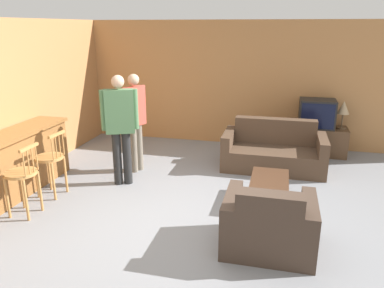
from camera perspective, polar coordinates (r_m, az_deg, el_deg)
ground_plane at (r=4.98m, az=-0.13°, el=-12.28°), size 24.00×24.00×0.00m
wall_back at (r=8.10m, az=6.28°, el=9.11°), size 9.40×0.08×2.60m
wall_left at (r=7.07m, az=-23.19°, el=6.58°), size 0.08×8.75×2.60m
bar_counter at (r=6.10m, az=-26.81°, el=-3.48°), size 0.55×2.69×0.96m
bar_chair_near at (r=5.50m, az=-24.43°, el=-4.66°), size 0.43×0.43×1.00m
bar_chair_mid at (r=5.98m, az=-20.77°, el=-2.49°), size 0.45×0.45×1.00m
couch_far at (r=6.92m, az=12.32°, el=-1.20°), size 1.79×0.90×0.86m
armchair_near at (r=4.45m, az=11.60°, el=-12.18°), size 1.03×0.85×0.83m
coffee_table at (r=5.55m, az=11.73°, el=-5.76°), size 0.54×0.87×0.38m
tv_unit at (r=7.90m, az=18.10°, el=0.51°), size 1.23×0.53×0.56m
tv at (r=7.76m, az=18.49°, el=4.43°), size 0.68×0.51×0.55m
table_lamp at (r=7.79m, az=22.10°, el=4.99°), size 0.23×0.23×0.54m
person_by_window at (r=6.50m, az=-8.66°, el=4.12°), size 0.30×0.46×1.72m
person_by_counter at (r=5.98m, az=-10.88°, el=2.98°), size 0.54×0.35×1.77m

